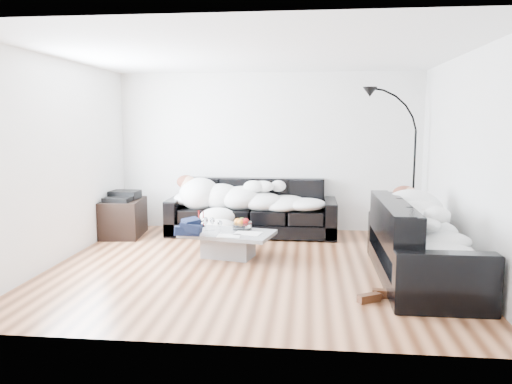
# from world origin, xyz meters

# --- Properties ---
(ground) EXTENTS (5.00, 5.00, 0.00)m
(ground) POSITION_xyz_m (0.00, 0.00, 0.00)
(ground) COLOR brown
(ground) RESTS_ON ground
(wall_back) EXTENTS (5.00, 0.02, 2.60)m
(wall_back) POSITION_xyz_m (0.00, 2.25, 1.30)
(wall_back) COLOR silver
(wall_back) RESTS_ON ground
(wall_left) EXTENTS (0.02, 4.50, 2.60)m
(wall_left) POSITION_xyz_m (-2.50, 0.00, 1.30)
(wall_left) COLOR silver
(wall_left) RESTS_ON ground
(wall_right) EXTENTS (0.02, 4.50, 2.60)m
(wall_right) POSITION_xyz_m (2.50, 0.00, 1.30)
(wall_right) COLOR silver
(wall_right) RESTS_ON ground
(ceiling) EXTENTS (5.00, 5.00, 0.00)m
(ceiling) POSITION_xyz_m (0.00, 0.00, 2.60)
(ceiling) COLOR white
(ceiling) RESTS_ON ground
(sofa_back) EXTENTS (2.67, 0.93, 0.87)m
(sofa_back) POSITION_xyz_m (-0.22, 1.79, 0.44)
(sofa_back) COLOR black
(sofa_back) RESTS_ON ground
(sofa_right) EXTENTS (0.96, 2.24, 0.91)m
(sofa_right) POSITION_xyz_m (1.97, -0.35, 0.45)
(sofa_right) COLOR black
(sofa_right) RESTS_ON ground
(sleeper_back) EXTENTS (2.26, 0.78, 0.45)m
(sleeper_back) POSITION_xyz_m (-0.22, 1.74, 0.65)
(sleeper_back) COLOR white
(sleeper_back) RESTS_ON sofa_back
(sleeper_right) EXTENTS (0.81, 1.92, 0.47)m
(sleeper_right) POSITION_xyz_m (1.97, -0.35, 0.65)
(sleeper_right) COLOR white
(sleeper_right) RESTS_ON sofa_right
(teal_cushion) EXTENTS (0.42, 0.38, 0.20)m
(teal_cushion) POSITION_xyz_m (1.91, 0.35, 0.72)
(teal_cushion) COLOR #0B4551
(teal_cushion) RESTS_ON sofa_right
(coffee_table) EXTENTS (1.30, 0.92, 0.34)m
(coffee_table) POSITION_xyz_m (-0.38, 0.39, 0.17)
(coffee_table) COLOR #939699
(coffee_table) RESTS_ON ground
(fruit_bowl) EXTENTS (0.32, 0.32, 0.16)m
(fruit_bowl) POSITION_xyz_m (-0.22, 0.57, 0.43)
(fruit_bowl) COLOR white
(fruit_bowl) RESTS_ON coffee_table
(wine_glass_a) EXTENTS (0.09, 0.09, 0.17)m
(wine_glass_a) POSITION_xyz_m (-0.62, 0.49, 0.43)
(wine_glass_a) COLOR white
(wine_glass_a) RESTS_ON coffee_table
(wine_glass_b) EXTENTS (0.08, 0.08, 0.19)m
(wine_glass_b) POSITION_xyz_m (-0.70, 0.42, 0.44)
(wine_glass_b) COLOR white
(wine_glass_b) RESTS_ON coffee_table
(wine_glass_c) EXTENTS (0.08, 0.08, 0.16)m
(wine_glass_c) POSITION_xyz_m (-0.49, 0.35, 0.42)
(wine_glass_c) COLOR white
(wine_glass_c) RESTS_ON coffee_table
(candle_left) EXTENTS (0.05, 0.05, 0.24)m
(candle_left) POSITION_xyz_m (-0.82, 0.60, 0.46)
(candle_left) COLOR maroon
(candle_left) RESTS_ON coffee_table
(candle_right) EXTENTS (0.04, 0.04, 0.21)m
(candle_right) POSITION_xyz_m (-0.78, 0.68, 0.45)
(candle_right) COLOR maroon
(candle_right) RESTS_ON coffee_table
(newspaper_a) EXTENTS (0.38, 0.32, 0.01)m
(newspaper_a) POSITION_xyz_m (-0.11, 0.32, 0.35)
(newspaper_a) COLOR silver
(newspaper_a) RESTS_ON coffee_table
(newspaper_b) EXTENTS (0.30, 0.21, 0.01)m
(newspaper_b) POSITION_xyz_m (-0.34, 0.15, 0.35)
(newspaper_b) COLOR silver
(newspaper_b) RESTS_ON coffee_table
(navy_jacket) EXTENTS (0.43, 0.39, 0.17)m
(navy_jacket) POSITION_xyz_m (-0.84, 0.14, 0.51)
(navy_jacket) COLOR black
(navy_jacket) RESTS_ON coffee_table
(shoes) EXTENTS (0.48, 0.41, 0.09)m
(shoes) POSITION_xyz_m (1.38, -1.05, 0.05)
(shoes) COLOR #472311
(shoes) RESTS_ON ground
(av_cabinet) EXTENTS (0.66, 0.90, 0.58)m
(av_cabinet) POSITION_xyz_m (-2.24, 1.47, 0.29)
(av_cabinet) COLOR black
(av_cabinet) RESTS_ON ground
(stereo) EXTENTS (0.45, 0.36, 0.13)m
(stereo) POSITION_xyz_m (-2.24, 1.47, 0.64)
(stereo) COLOR black
(stereo) RESTS_ON av_cabinet
(floor_lamp) EXTENTS (0.80, 0.56, 2.05)m
(floor_lamp) POSITION_xyz_m (2.28, 1.79, 1.02)
(floor_lamp) COLOR black
(floor_lamp) RESTS_ON ground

